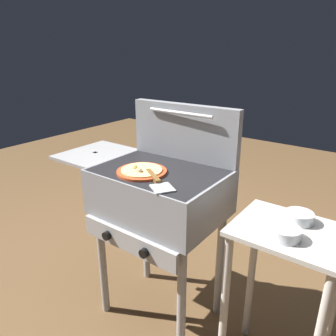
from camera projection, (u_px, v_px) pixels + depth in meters
ground_plane at (161, 310)px, 1.94m from camera, size 8.00×8.00×0.00m
grill at (158, 195)px, 1.68m from camera, size 0.96×0.53×0.90m
grill_lid_open at (184, 132)px, 1.73m from camera, size 0.63×0.09×0.30m
pizza_cheese at (142, 171)px, 1.58m from camera, size 0.25×0.25×0.04m
spatula at (157, 181)px, 1.47m from camera, size 0.25×0.19×0.02m
prep_table at (283, 277)px, 1.37m from camera, size 0.44×0.36×0.79m
topping_bowl_near at (299, 218)px, 1.34m from camera, size 0.11×0.11×0.04m
topping_bowl_far at (285, 234)px, 1.23m from camera, size 0.11×0.11×0.04m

